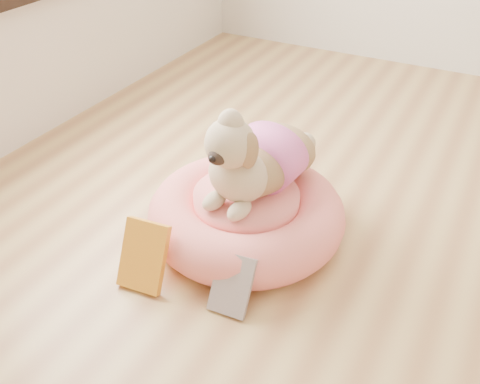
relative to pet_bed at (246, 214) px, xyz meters
The scene contains 5 objects.
floor 0.75m from the pet_bed, 13.41° to the right, with size 4.50×4.50×0.00m, color #AC7747.
pet_bed is the anchor object (origin of this frame).
dog 0.29m from the pet_bed, 70.29° to the left, with size 0.36×0.52×0.38m, color olive, non-canonical shape.
book_yellow 0.43m from the pet_bed, 115.49° to the right, with size 0.15×0.03×0.23m, color yellow.
book_white 0.37m from the pet_bed, 69.64° to the right, with size 0.13×0.02×0.19m, color white.
Camera 1 is at (0.01, -1.25, 1.28)m, focal length 40.00 mm.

